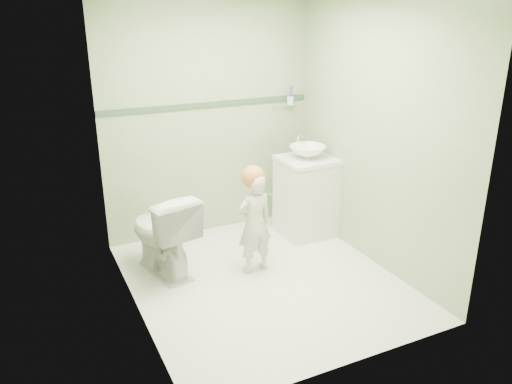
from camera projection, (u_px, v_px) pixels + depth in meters
ground at (263, 280)px, 4.49m from camera, size 2.50×2.50×0.00m
room_shell at (264, 149)px, 4.08m from camera, size 2.50×2.54×2.40m
trim_stripe at (209, 105)px, 5.07m from camera, size 2.20×0.02×0.05m
vanity at (306, 198)px, 5.29m from camera, size 0.52×0.50×0.80m
counter at (307, 160)px, 5.14m from camera, size 0.54×0.52×0.04m
basin at (307, 152)px, 5.11m from camera, size 0.37×0.37×0.13m
faucet at (298, 140)px, 5.24m from camera, size 0.03×0.13×0.18m
cup_holder at (290, 100)px, 5.39m from camera, size 0.26×0.07×0.21m
toilet at (162, 233)px, 4.51m from camera, size 0.59×0.83×0.77m
toddler at (254, 224)px, 4.50m from camera, size 0.36×0.25×0.93m
hair_cap at (253, 177)px, 4.38m from camera, size 0.21×0.21×0.21m
teal_toothbrush at (269, 194)px, 4.33m from camera, size 0.11×0.14×0.08m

